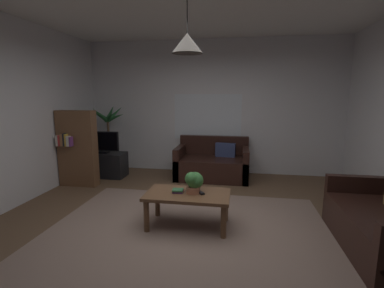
{
  "coord_description": "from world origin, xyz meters",
  "views": [
    {
      "loc": [
        0.61,
        -3.27,
        1.69
      ],
      "look_at": [
        0.0,
        0.3,
        1.05
      ],
      "focal_mm": 26.5,
      "sensor_mm": 36.0,
      "label": 1
    }
  ],
  "objects_px": {
    "remote_on_table_0": "(200,192)",
    "tv_stand": "(104,165)",
    "book_on_table_1": "(178,190)",
    "tv": "(102,142)",
    "potted_palm_corner": "(109,140)",
    "potted_plant_on_table": "(194,181)",
    "book_on_table_0": "(178,191)",
    "coffee_table": "(188,198)",
    "pendant_lamp": "(187,43)",
    "bookshelf_corner": "(77,148)",
    "couch_under_window": "(213,165)"
  },
  "relations": [
    {
      "from": "remote_on_table_0",
      "to": "tv_stand",
      "type": "bearing_deg",
      "value": -77.54
    },
    {
      "from": "tv_stand",
      "to": "book_on_table_1",
      "type": "bearing_deg",
      "value": -44.03
    },
    {
      "from": "tv",
      "to": "potted_palm_corner",
      "type": "distance_m",
      "value": 0.44
    },
    {
      "from": "book_on_table_1",
      "to": "tv",
      "type": "relative_size",
      "value": 0.19
    },
    {
      "from": "potted_plant_on_table",
      "to": "potted_palm_corner",
      "type": "xyz_separation_m",
      "value": [
        -2.27,
        2.31,
        0.1
      ]
    },
    {
      "from": "tv_stand",
      "to": "book_on_table_0",
      "type": "bearing_deg",
      "value": -43.9
    },
    {
      "from": "book_on_table_0",
      "to": "potted_palm_corner",
      "type": "xyz_separation_m",
      "value": [
        -2.07,
        2.34,
        0.24
      ]
    },
    {
      "from": "book_on_table_0",
      "to": "potted_plant_on_table",
      "type": "bearing_deg",
      "value": 7.56
    },
    {
      "from": "coffee_table",
      "to": "book_on_table_0",
      "type": "xyz_separation_m",
      "value": [
        -0.13,
        0.01,
        0.09
      ]
    },
    {
      "from": "tv_stand",
      "to": "pendant_lamp",
      "type": "distance_m",
      "value": 3.52
    },
    {
      "from": "tv_stand",
      "to": "pendant_lamp",
      "type": "height_order",
      "value": "pendant_lamp"
    },
    {
      "from": "coffee_table",
      "to": "potted_plant_on_table",
      "type": "height_order",
      "value": "potted_plant_on_table"
    },
    {
      "from": "bookshelf_corner",
      "to": "pendant_lamp",
      "type": "distance_m",
      "value": 3.08
    },
    {
      "from": "book_on_table_0",
      "to": "tv_stand",
      "type": "relative_size",
      "value": 0.15
    },
    {
      "from": "coffee_table",
      "to": "book_on_table_0",
      "type": "bearing_deg",
      "value": 176.82
    },
    {
      "from": "potted_palm_corner",
      "to": "coffee_table",
      "type": "bearing_deg",
      "value": -46.87
    },
    {
      "from": "couch_under_window",
      "to": "pendant_lamp",
      "type": "distance_m",
      "value": 2.97
    },
    {
      "from": "coffee_table",
      "to": "bookshelf_corner",
      "type": "xyz_separation_m",
      "value": [
        -2.31,
        1.31,
        0.33
      ]
    },
    {
      "from": "coffee_table",
      "to": "tv",
      "type": "bearing_deg",
      "value": 138.07
    },
    {
      "from": "coffee_table",
      "to": "potted_plant_on_table",
      "type": "relative_size",
      "value": 3.89
    },
    {
      "from": "tv_stand",
      "to": "tv",
      "type": "xyz_separation_m",
      "value": [
        0.0,
        -0.02,
        0.48
      ]
    },
    {
      "from": "tv",
      "to": "book_on_table_0",
      "type": "bearing_deg",
      "value": -43.58
    },
    {
      "from": "bookshelf_corner",
      "to": "tv_stand",
      "type": "bearing_deg",
      "value": 73.49
    },
    {
      "from": "potted_plant_on_table",
      "to": "pendant_lamp",
      "type": "bearing_deg",
      "value": -155.12
    },
    {
      "from": "pendant_lamp",
      "to": "remote_on_table_0",
      "type": "bearing_deg",
      "value": 8.83
    },
    {
      "from": "potted_plant_on_table",
      "to": "coffee_table",
      "type": "bearing_deg",
      "value": -155.12
    },
    {
      "from": "book_on_table_0",
      "to": "book_on_table_1",
      "type": "height_order",
      "value": "book_on_table_1"
    },
    {
      "from": "tv_stand",
      "to": "potted_palm_corner",
      "type": "distance_m",
      "value": 0.61
    },
    {
      "from": "couch_under_window",
      "to": "tv",
      "type": "relative_size",
      "value": 2.06
    },
    {
      "from": "remote_on_table_0",
      "to": "potted_plant_on_table",
      "type": "bearing_deg",
      "value": -44.03
    },
    {
      "from": "tv",
      "to": "potted_plant_on_table",
      "type": "bearing_deg",
      "value": -40.47
    },
    {
      "from": "bookshelf_corner",
      "to": "book_on_table_1",
      "type": "bearing_deg",
      "value": -30.88
    },
    {
      "from": "coffee_table",
      "to": "book_on_table_1",
      "type": "height_order",
      "value": "book_on_table_1"
    },
    {
      "from": "potted_plant_on_table",
      "to": "remote_on_table_0",
      "type": "bearing_deg",
      "value": -6.37
    },
    {
      "from": "couch_under_window",
      "to": "pendant_lamp",
      "type": "xyz_separation_m",
      "value": [
        -0.1,
        -2.2,
        2.0
      ]
    },
    {
      "from": "tv",
      "to": "potted_palm_corner",
      "type": "bearing_deg",
      "value": 99.22
    },
    {
      "from": "book_on_table_1",
      "to": "remote_on_table_0",
      "type": "height_order",
      "value": "book_on_table_1"
    },
    {
      "from": "couch_under_window",
      "to": "book_on_table_0",
      "type": "bearing_deg",
      "value": -96.03
    },
    {
      "from": "book_on_table_0",
      "to": "remote_on_table_0",
      "type": "relative_size",
      "value": 0.83
    },
    {
      "from": "tv",
      "to": "pendant_lamp",
      "type": "height_order",
      "value": "pendant_lamp"
    },
    {
      "from": "tv_stand",
      "to": "couch_under_window",
      "type": "bearing_deg",
      "value": 6.81
    },
    {
      "from": "book_on_table_0",
      "to": "tv_stand",
      "type": "bearing_deg",
      "value": 136.1
    },
    {
      "from": "potted_palm_corner",
      "to": "book_on_table_0",
      "type": "bearing_deg",
      "value": -48.49
    },
    {
      "from": "book_on_table_1",
      "to": "bookshelf_corner",
      "type": "height_order",
      "value": "bookshelf_corner"
    },
    {
      "from": "tv",
      "to": "book_on_table_1",
      "type": "bearing_deg",
      "value": -43.71
    },
    {
      "from": "book_on_table_1",
      "to": "potted_palm_corner",
      "type": "xyz_separation_m",
      "value": [
        -2.07,
        2.35,
        0.22
      ]
    },
    {
      "from": "bookshelf_corner",
      "to": "pendant_lamp",
      "type": "height_order",
      "value": "pendant_lamp"
    },
    {
      "from": "coffee_table",
      "to": "book_on_table_1",
      "type": "distance_m",
      "value": 0.17
    },
    {
      "from": "book_on_table_1",
      "to": "tv_stand",
      "type": "relative_size",
      "value": 0.15
    },
    {
      "from": "book_on_table_1",
      "to": "potted_plant_on_table",
      "type": "relative_size",
      "value": 0.49
    }
  ]
}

